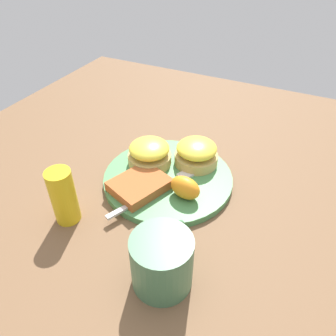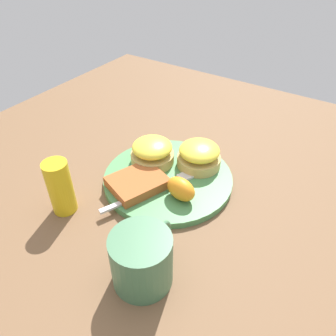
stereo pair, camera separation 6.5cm
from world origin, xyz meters
The scene contains 9 objects.
ground_plane centered at (0.00, 0.00, 0.00)m, with size 1.10×1.10×0.00m, color brown.
plate centered at (0.00, 0.00, 0.01)m, with size 0.26×0.26×0.01m, color #47844C.
sandwich_benedict_left centered at (0.07, -0.03, 0.04)m, with size 0.09×0.09×0.05m.
sandwich_benedict_right centered at (0.02, 0.05, 0.04)m, with size 0.09×0.09×0.05m.
hashbrown_patty centered at (-0.06, 0.03, 0.02)m, with size 0.10×0.08×0.02m, color #A15327.
orange_wedge centered at (-0.04, -0.06, 0.04)m, with size 0.06×0.04×0.04m, color orange.
fork centered at (-0.04, -0.01, 0.02)m, with size 0.20×0.10×0.00m.
cup centered at (-0.21, -0.09, 0.04)m, with size 0.12×0.09×0.09m.
condiment_bottle centered at (-0.17, 0.12, 0.05)m, with size 0.04×0.04×0.11m, color gold.
Camera 1 is at (-0.46, -0.22, 0.44)m, focal length 35.00 mm.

